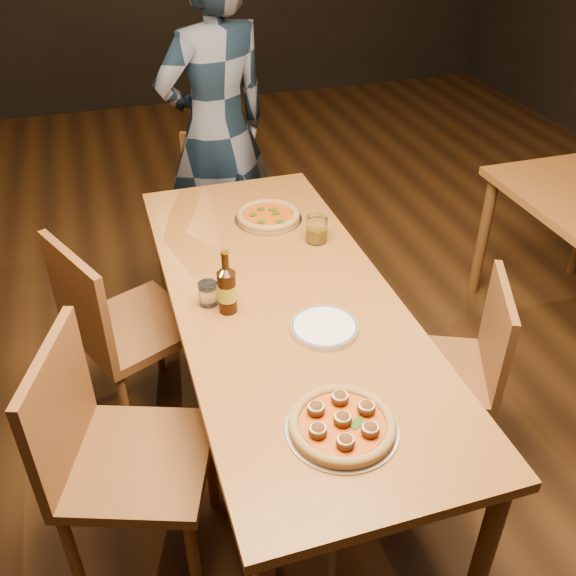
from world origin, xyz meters
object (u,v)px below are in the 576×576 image
object	(u,v)px
chair_main_e	(438,370)
beer_bottle	(227,291)
table_main	(284,312)
pizza_meatball	(342,424)
plate_stack	(324,328)
chair_end	(212,213)
chair_main_nw	(137,460)
diner	(217,131)
amber_glass	(317,229)
chair_main_sw	(135,325)
pizza_margherita	(268,216)
water_glass	(208,294)

from	to	relation	value
chair_main_e	beer_bottle	bearing A→B (deg)	-80.62
table_main	beer_bottle	distance (m)	0.27
pizza_meatball	beer_bottle	bearing A→B (deg)	105.74
chair_main_e	plate_stack	distance (m)	0.58
table_main	pizza_meatball	bearing A→B (deg)	-92.77
table_main	chair_end	size ratio (longest dim) A/B	2.35
table_main	plate_stack	xyz separation A→B (m)	(0.07, -0.23, 0.08)
chair_main_nw	diner	xyz separation A→B (m)	(0.65, 1.70, 0.41)
plate_stack	beer_bottle	size ratio (longest dim) A/B	0.95
plate_stack	beer_bottle	world-z (taller)	beer_bottle
chair_end	beer_bottle	world-z (taller)	beer_bottle
chair_main_nw	diner	distance (m)	1.87
chair_main_nw	diner	bearing A→B (deg)	-1.39
amber_glass	chair_end	bearing A→B (deg)	105.19
chair_main_nw	diner	size ratio (longest dim) A/B	0.55
chair_main_sw	amber_glass	size ratio (longest dim) A/B	8.58
chair_end	amber_glass	size ratio (longest dim) A/B	7.65
pizza_margherita	water_glass	world-z (taller)	water_glass
chair_main_nw	amber_glass	distance (m)	1.16
chair_main_nw	water_glass	distance (m)	0.62
plate_stack	diner	size ratio (longest dim) A/B	0.13
table_main	pizza_meatball	distance (m)	0.68
chair_main_e	diner	bearing A→B (deg)	-137.51
table_main	water_glass	xyz separation A→B (m)	(-0.27, 0.04, 0.11)
chair_main_nw	chair_end	size ratio (longest dim) A/B	1.14
amber_glass	chair_main_nw	bearing A→B (deg)	-140.02
plate_stack	water_glass	size ratio (longest dim) A/B	2.64
chair_main_e	chair_end	xyz separation A→B (m)	(-0.58, 1.55, -0.01)
chair_main_e	pizza_meatball	distance (m)	0.81
pizza_margherita	diner	size ratio (longest dim) A/B	0.17
chair_main_e	chair_main_nw	bearing A→B (deg)	-58.60
pizza_margherita	chair_main_nw	bearing A→B (deg)	-126.77
pizza_meatball	water_glass	size ratio (longest dim) A/B	3.78
diner	chair_end	bearing A→B (deg)	-10.15
chair_main_nw	plate_stack	world-z (taller)	chair_main_nw
chair_main_e	pizza_margherita	xyz separation A→B (m)	(-0.45, 0.81, 0.34)
plate_stack	amber_glass	world-z (taller)	amber_glass
diner	amber_glass	bearing A→B (deg)	82.46
chair_main_e	beer_bottle	distance (m)	0.89
chair_main_nw	amber_glass	size ratio (longest dim) A/B	8.74
pizza_meatball	water_glass	world-z (taller)	water_glass
diner	beer_bottle	bearing A→B (deg)	59.92
amber_glass	chair_main_sw	bearing A→B (deg)	179.35
chair_main_e	chair_end	size ratio (longest dim) A/B	1.02
beer_bottle	table_main	bearing A→B (deg)	6.54
table_main	pizza_meatball	xyz separation A→B (m)	(-0.03, -0.67, 0.09)
table_main	chair_main_sw	size ratio (longest dim) A/B	2.09
beer_bottle	amber_glass	world-z (taller)	beer_bottle
water_glass	table_main	bearing A→B (deg)	-8.07
table_main	beer_bottle	xyz separation A→B (m)	(-0.22, -0.02, 0.16)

